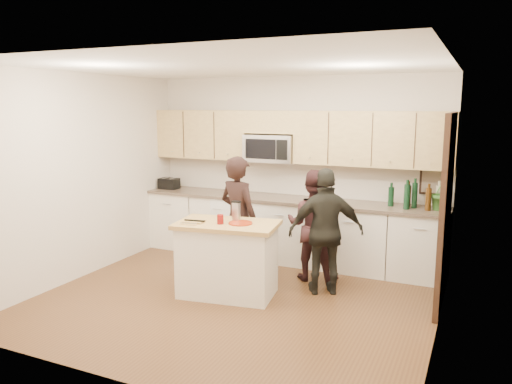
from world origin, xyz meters
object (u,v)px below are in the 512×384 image
at_px(toaster, 169,183).
at_px(woman_right, 326,232).
at_px(island, 227,259).
at_px(woman_center, 313,225).
at_px(woman_left, 239,219).

relative_size(toaster, woman_right, 0.20).
distance_m(island, woman_center, 1.26).
bearing_deg(toaster, woman_left, -29.94).
bearing_deg(toaster, woman_right, -19.07).
distance_m(woman_left, woman_center, 0.98).
xyz_separation_m(island, woman_center, (0.76, 0.97, 0.28)).
bearing_deg(island, woman_left, 93.67).
height_order(toaster, woman_left, woman_left).
bearing_deg(woman_right, island, 2.11).
bearing_deg(woman_right, woman_center, -79.62).
bearing_deg(woman_left, woman_right, -162.22).
xyz_separation_m(woman_left, woman_center, (0.88, 0.42, -0.09)).
bearing_deg(woman_right, toaster, -44.40).
distance_m(woman_center, woman_right, 0.52).
bearing_deg(woman_left, island, 120.10).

